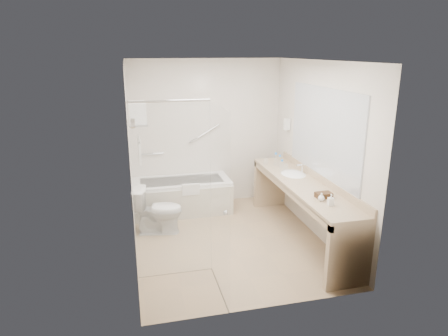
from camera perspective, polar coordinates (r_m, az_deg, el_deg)
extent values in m
plane|color=#9D8161|center=(5.83, 0.70, -10.30)|extent=(3.20, 3.20, 0.00)
cube|color=silver|center=(5.20, 0.80, 15.10)|extent=(2.60, 3.20, 0.10)
cube|color=beige|center=(6.90, -2.53, 4.98)|extent=(2.60, 0.10, 2.50)
cube|color=beige|center=(3.92, 6.51, -4.18)|extent=(2.60, 0.10, 2.50)
cube|color=beige|center=(5.23, -13.21, 0.77)|extent=(0.10, 3.20, 2.50)
cube|color=beige|center=(5.83, 13.24, 2.39)|extent=(0.10, 3.20, 2.50)
cube|color=white|center=(6.76, -6.02, -3.95)|extent=(1.60, 0.70, 0.55)
cube|color=beige|center=(6.44, -5.58, -5.25)|extent=(1.60, 0.02, 0.50)
cube|color=white|center=(6.37, -4.77, -3.06)|extent=(0.28, 0.06, 0.18)
cylinder|color=silver|center=(6.82, -10.29, 2.00)|extent=(0.40, 0.03, 0.03)
cylinder|color=silver|center=(6.85, -2.87, 4.89)|extent=(0.53, 0.03, 0.33)
cube|color=silver|center=(4.64, -7.36, -3.52)|extent=(0.90, 0.01, 2.10)
cube|color=silver|center=(4.29, -0.68, -5.08)|extent=(0.02, 0.90, 2.10)
cylinder|color=silver|center=(4.39, -7.87, 9.45)|extent=(0.90, 0.02, 0.02)
sphere|color=silver|center=(4.18, 0.18, -6.41)|extent=(0.05, 0.05, 0.05)
cylinder|color=silver|center=(3.95, -12.91, 6.21)|extent=(0.04, 0.10, 0.10)
cube|color=silver|center=(5.47, -12.20, 6.37)|extent=(0.24, 0.55, 0.02)
cylinder|color=silver|center=(5.51, -12.07, 4.12)|extent=(0.02, 0.55, 0.02)
cube|color=white|center=(5.55, -11.97, 2.51)|extent=(0.03, 0.42, 0.32)
cube|color=white|center=(5.46, -12.24, 6.95)|extent=(0.22, 0.40, 0.08)
cube|color=white|center=(5.45, -12.29, 7.84)|extent=(0.22, 0.40, 0.08)
cube|color=white|center=(5.44, -12.35, 8.74)|extent=(0.22, 0.40, 0.08)
cube|color=tan|center=(5.70, 11.15, -2.25)|extent=(0.55, 2.70, 0.05)
cube|color=tan|center=(5.79, 13.54, -1.34)|extent=(0.03, 2.70, 0.10)
cube|color=tan|center=(5.62, 8.75, -3.00)|extent=(0.04, 2.70, 0.08)
cube|color=tan|center=(4.81, 17.41, -11.93)|extent=(0.55, 0.08, 0.80)
cube|color=tan|center=(6.98, 6.55, -2.21)|extent=(0.55, 0.08, 0.80)
ellipsoid|color=white|center=(6.06, 9.86, -1.10)|extent=(0.40, 0.52, 0.14)
cylinder|color=silver|center=(6.09, 11.17, -0.01)|extent=(0.03, 0.03, 0.14)
cube|color=#B2B8BF|center=(5.63, 14.03, 4.98)|extent=(0.02, 2.00, 1.20)
cube|color=white|center=(6.70, 8.99, 6.18)|extent=(0.08, 0.10, 0.18)
imported|color=white|center=(6.01, -9.37, -6.00)|extent=(0.77, 0.52, 0.70)
cube|color=#412817|center=(5.16, 14.04, -3.78)|extent=(0.20, 0.14, 0.07)
imported|color=white|center=(4.92, 14.99, -4.85)|extent=(0.08, 0.15, 0.07)
imported|color=white|center=(5.04, 13.74, -4.17)|extent=(0.09, 0.11, 0.08)
cylinder|color=silver|center=(6.36, 7.97, 0.91)|extent=(0.06, 0.06, 0.17)
cylinder|color=#277EE2|center=(6.33, 8.01, 1.76)|extent=(0.03, 0.03, 0.03)
cylinder|color=silver|center=(6.06, 8.26, 0.15)|extent=(0.06, 0.06, 0.18)
cylinder|color=#277EE2|center=(6.03, 8.30, 1.09)|extent=(0.03, 0.03, 0.03)
cylinder|color=silver|center=(6.40, 7.39, 1.12)|extent=(0.07, 0.07, 0.19)
cylinder|color=#277EE2|center=(6.37, 7.43, 2.07)|extent=(0.04, 0.04, 0.03)
cylinder|color=silver|center=(6.22, 8.77, 0.16)|extent=(0.10, 0.10, 0.09)
cylinder|color=silver|center=(6.48, 5.97, 0.93)|extent=(0.09, 0.09, 0.09)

